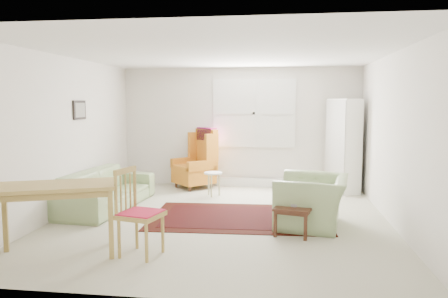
# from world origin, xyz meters

# --- Properties ---
(room) EXTENTS (5.04, 5.54, 2.51)m
(room) POSITION_xyz_m (0.02, 0.21, 1.26)
(room) COLOR beige
(room) RESTS_ON ground
(rug) EXTENTS (2.80, 1.87, 0.03)m
(rug) POSITION_xyz_m (0.27, 0.14, 0.01)
(rug) COLOR black
(rug) RESTS_ON ground
(sofa) EXTENTS (1.03, 2.26, 0.89)m
(sofa) POSITION_xyz_m (-2.03, 0.48, 0.44)
(sofa) COLOR #90A971
(sofa) RESTS_ON ground
(armchair) EXTENTS (1.14, 1.25, 0.87)m
(armchair) POSITION_xyz_m (1.35, -0.16, 0.43)
(armchair) COLOR #90A971
(armchair) RESTS_ON ground
(wingback_chair) EXTENTS (1.05, 1.05, 1.25)m
(wingback_chair) POSITION_xyz_m (-0.92, 2.35, 0.63)
(wingback_chair) COLOR orange
(wingback_chair) RESTS_ON ground
(coffee_table) EXTENTS (0.59, 0.59, 0.39)m
(coffee_table) POSITION_xyz_m (1.08, -0.63, 0.20)
(coffee_table) COLOR #432114
(coffee_table) RESTS_ON ground
(stool) EXTENTS (0.45, 0.45, 0.46)m
(stool) POSITION_xyz_m (-0.39, 1.64, 0.23)
(stool) COLOR white
(stool) RESTS_ON ground
(cabinet) EXTENTS (0.66, 0.83, 1.84)m
(cabinet) POSITION_xyz_m (2.10, 2.35, 0.92)
(cabinet) COLOR white
(cabinet) RESTS_ON ground
(desk) EXTENTS (1.48, 1.12, 0.84)m
(desk) POSITION_xyz_m (-1.68, -1.81, 0.42)
(desk) COLOR #AC8F45
(desk) RESTS_ON ground
(desk_chair) EXTENTS (0.54, 0.54, 1.02)m
(desk_chair) POSITION_xyz_m (-0.70, -1.68, 0.51)
(desk_chair) COLOR #AC8F45
(desk_chair) RESTS_ON ground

